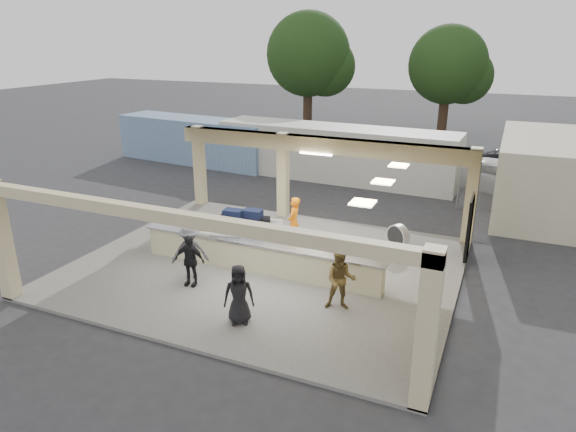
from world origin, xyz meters
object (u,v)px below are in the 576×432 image
at_px(luggage_cart, 238,230).
at_px(passenger_a, 341,280).
at_px(car_dark, 514,167).
at_px(baggage_counter, 259,257).
at_px(passenger_b, 190,260).
at_px(container_white, 335,153).
at_px(car_white_a, 497,177).
at_px(drum_fan, 398,236).
at_px(container_blue, 196,140).
at_px(passenger_c, 190,252).
at_px(passenger_d, 239,294).
at_px(baggage_handler, 294,223).

distance_m(luggage_cart, passenger_a, 4.90).
bearing_deg(car_dark, baggage_counter, 165.33).
bearing_deg(passenger_b, container_white, 84.04).
distance_m(car_white_a, car_dark, 2.51).
xyz_separation_m(luggage_cart, car_dark, (8.47, 14.19, -0.19)).
bearing_deg(drum_fan, container_blue, -179.82).
bearing_deg(luggage_cart, container_white, 78.41).
distance_m(container_white, container_blue, 8.80).
bearing_deg(passenger_b, passenger_c, 116.06).
xyz_separation_m(passenger_c, container_white, (0.16, 13.25, 0.42)).
bearing_deg(luggage_cart, drum_fan, 13.98).
relative_size(baggage_counter, container_blue, 0.82).
xyz_separation_m(container_white, container_blue, (-8.79, 0.35, -0.08)).
bearing_deg(baggage_counter, container_white, 97.32).
height_order(passenger_c, car_white_a, passenger_c).
relative_size(passenger_d, container_white, 0.13).
xyz_separation_m(baggage_counter, passenger_b, (-1.44, -1.67, 0.31)).
bearing_deg(container_white, container_blue, -179.50).
distance_m(baggage_counter, baggage_handler, 2.26).
bearing_deg(passenger_a, baggage_counter, 141.76).
height_order(passenger_c, container_white, container_white).
relative_size(passenger_a, passenger_d, 1.06).
bearing_deg(passenger_b, baggage_counter, 42.86).
relative_size(baggage_counter, passenger_a, 4.80).
height_order(baggage_counter, passenger_a, passenger_a).
relative_size(passenger_a, container_white, 0.13).
bearing_deg(luggage_cart, passenger_b, -106.46).
height_order(luggage_cart, car_dark, luggage_cart).
height_order(passenger_b, container_blue, container_blue).
relative_size(drum_fan, passenger_a, 0.54).
bearing_deg(container_white, drum_fan, -55.73).
relative_size(car_white_a, container_blue, 0.53).
distance_m(drum_fan, container_white, 9.98).
bearing_deg(car_dark, passenger_c, 162.31).
relative_size(passenger_a, car_white_a, 0.32).
bearing_deg(container_blue, luggage_cart, -45.58).
distance_m(drum_fan, car_dark, 12.20).
bearing_deg(passenger_b, baggage_handler, 59.85).
bearing_deg(container_blue, car_dark, 15.06).
xyz_separation_m(passenger_c, passenger_d, (2.62, -1.69, -0.05)).
height_order(drum_fan, container_white, container_white).
bearing_deg(car_dark, container_white, 120.80).
xyz_separation_m(passenger_a, container_blue, (-13.42, 13.55, 0.34)).
distance_m(passenger_a, passenger_c, 4.79).
distance_m(passenger_b, container_blue, 16.58).
bearing_deg(baggage_counter, passenger_b, -130.78).
xyz_separation_m(passenger_c, car_white_a, (8.15, 14.04, -0.20)).
bearing_deg(container_white, car_white_a, 8.41).
bearing_deg(baggage_handler, passenger_d, 2.80).
xyz_separation_m(luggage_cart, passenger_b, (-0.16, -2.66, -0.05)).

